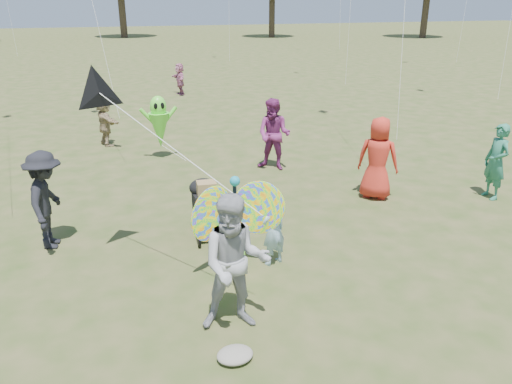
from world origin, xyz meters
TOP-DOWN VIEW (x-y plane):
  - ground at (0.00, 0.00)m, footprint 160.00×160.00m
  - child_girl at (-0.07, 0.97)m, footprint 0.51×0.42m
  - adult_man at (-1.14, -0.46)m, footprint 1.05×0.90m
  - grey_bag at (-1.35, -1.12)m, footprint 0.45×0.37m
  - crowd_a at (3.11, 3.05)m, footprint 1.04×1.01m
  - crowd_b at (-3.58, 2.83)m, footprint 0.84×1.23m
  - crowd_d at (-2.31, 9.35)m, footprint 0.78×1.40m
  - crowd_e at (1.67, 5.63)m, footprint 1.12×1.10m
  - crowd_f at (5.53, 2.21)m, footprint 0.43×0.63m
  - crowd_j at (1.37, 17.09)m, footprint 0.57×1.35m
  - jogging_stroller at (-0.87, 2.37)m, footprint 0.56×1.08m
  - butterfly_kite at (-0.70, 0.94)m, footprint 1.74×0.75m
  - delta_kite_rig at (-2.51, 1.86)m, footprint 2.25×2.56m
  - alien_kite at (-0.95, 7.44)m, footprint 1.12×0.69m

SIDE VIEW (x-z plane):
  - ground at x=0.00m, z-range 0.00..0.00m
  - grey_bag at x=-1.35m, z-range 0.00..0.14m
  - child_girl at x=-0.07m, z-range 0.00..1.22m
  - jogging_stroller at x=-0.87m, z-range 0.07..1.16m
  - crowd_j at x=1.37m, z-range 0.00..1.42m
  - crowd_d at x=-2.31m, z-range 0.00..1.44m
  - butterfly_kite at x=-0.70m, z-range -0.08..1.73m
  - crowd_f at x=5.53m, z-range 0.00..1.67m
  - crowd_b at x=-3.58m, z-range 0.00..1.75m
  - crowd_a at x=3.11m, z-range 0.00..1.81m
  - crowd_e at x=1.67m, z-range 0.00..1.82m
  - adult_man at x=-1.14m, z-range 0.00..1.89m
  - alien_kite at x=-0.95m, z-range 0.10..1.84m
  - delta_kite_rig at x=-2.51m, z-range 1.96..3.68m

